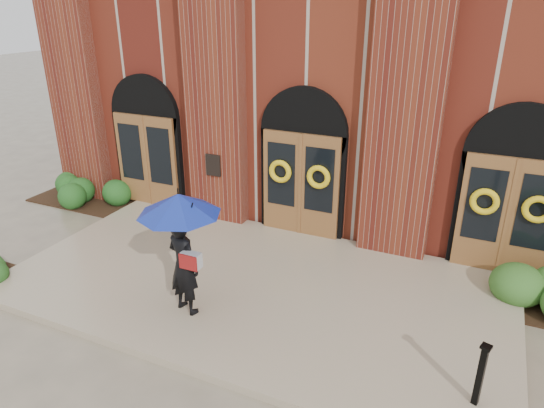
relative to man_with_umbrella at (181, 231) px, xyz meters
The scene contains 6 objects.
ground 2.24m from the man_with_umbrella, 59.45° to the left, with size 90.00×90.00×0.00m, color gray.
landing 2.27m from the man_with_umbrella, 62.34° to the left, with size 10.00×5.30×0.15m, color gray.
church_building 10.15m from the man_with_umbrella, 85.97° to the left, with size 16.20×12.53×7.00m.
man_with_umbrella is the anchor object (origin of this frame).
metal_post 5.12m from the man_with_umbrella, ahead, with size 0.17×0.17×1.01m.
hedge_wall_left 7.03m from the man_with_umbrella, 150.51° to the left, with size 2.72×1.09×0.70m, color #1D4B19.
Camera 1 is at (3.84, -7.39, 5.46)m, focal length 32.00 mm.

